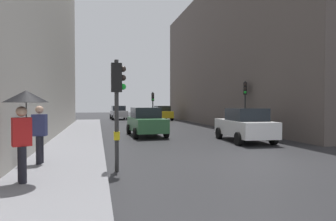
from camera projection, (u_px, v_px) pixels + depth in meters
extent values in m
plane|color=#28282B|center=(257.00, 163.00, 9.60)|extent=(120.00, 120.00, 0.00)
cube|color=gray|center=(76.00, 143.00, 13.92)|extent=(2.55, 40.00, 0.16)
cube|color=#5B514C|center=(264.00, 58.00, 28.46)|extent=(12.00, 28.84, 13.25)
cylinder|color=#2D2D2D|center=(245.00, 107.00, 19.60)|extent=(0.12, 0.12, 3.56)
cube|color=black|center=(245.00, 89.00, 19.57)|extent=(0.35, 0.38, 0.84)
cube|color=yellow|center=(245.00, 118.00, 19.62)|extent=(0.25, 0.23, 0.24)
sphere|color=#2D231E|center=(245.00, 85.00, 19.38)|extent=(0.18, 0.18, 0.18)
sphere|color=#2D231E|center=(245.00, 88.00, 19.39)|extent=(0.18, 0.18, 0.18)
sphere|color=green|center=(245.00, 92.00, 19.39)|extent=(0.18, 0.18, 0.18)
cylinder|color=#2D2D2D|center=(117.00, 116.00, 8.32)|extent=(0.12, 0.12, 3.27)
cube|color=black|center=(116.00, 78.00, 8.29)|extent=(0.31, 0.25, 0.84)
cube|color=yellow|center=(117.00, 136.00, 8.33)|extent=(0.17, 0.20, 0.24)
sphere|color=#2D231E|center=(123.00, 69.00, 8.34)|extent=(0.18, 0.18, 0.18)
sphere|color=#2D231E|center=(123.00, 78.00, 8.34)|extent=(0.18, 0.18, 0.18)
sphere|color=green|center=(123.00, 87.00, 8.35)|extent=(0.18, 0.18, 0.18)
cylinder|color=#2D2D2D|center=(153.00, 108.00, 29.86)|extent=(0.12, 0.12, 3.24)
cube|color=black|center=(153.00, 97.00, 29.84)|extent=(0.25, 0.30, 0.84)
cube|color=yellow|center=(153.00, 113.00, 29.87)|extent=(0.20, 0.16, 0.24)
sphere|color=#2D231E|center=(153.00, 95.00, 29.65)|extent=(0.18, 0.18, 0.18)
sphere|color=#2D231E|center=(153.00, 97.00, 29.65)|extent=(0.18, 0.18, 0.18)
sphere|color=green|center=(153.00, 99.00, 29.66)|extent=(0.18, 0.18, 0.18)
cube|color=yellow|center=(162.00, 114.00, 35.01)|extent=(1.98, 4.27, 0.80)
cube|color=black|center=(162.00, 108.00, 34.76)|extent=(1.69, 2.07, 0.64)
cylinder|color=black|center=(152.00, 117.00, 36.06)|extent=(0.25, 0.65, 0.64)
cylinder|color=black|center=(166.00, 117.00, 36.57)|extent=(0.25, 0.65, 0.64)
cylinder|color=black|center=(157.00, 118.00, 33.47)|extent=(0.25, 0.65, 0.64)
cylinder|color=black|center=(172.00, 118.00, 33.98)|extent=(0.25, 0.65, 0.64)
cube|color=#BCBCC1|center=(119.00, 114.00, 36.65)|extent=(1.98, 4.27, 0.80)
cube|color=black|center=(119.00, 108.00, 36.87)|extent=(1.69, 2.07, 0.64)
cylinder|color=black|center=(127.00, 117.00, 35.61)|extent=(0.25, 0.65, 0.64)
cylinder|color=black|center=(113.00, 117.00, 35.11)|extent=(0.25, 0.65, 0.64)
cylinder|color=black|center=(124.00, 116.00, 38.20)|extent=(0.25, 0.65, 0.64)
cylinder|color=black|center=(111.00, 117.00, 37.70)|extent=(0.25, 0.65, 0.64)
cube|color=#2D6038|center=(146.00, 124.00, 17.65)|extent=(1.96, 4.27, 0.80)
cube|color=black|center=(146.00, 113.00, 17.87)|extent=(1.68, 2.06, 0.64)
cylinder|color=black|center=(166.00, 132.00, 16.61)|extent=(0.24, 0.65, 0.64)
cylinder|color=black|center=(136.00, 133.00, 16.11)|extent=(0.24, 0.65, 0.64)
cylinder|color=black|center=(155.00, 129.00, 19.21)|extent=(0.24, 0.65, 0.64)
cylinder|color=black|center=(129.00, 129.00, 18.71)|extent=(0.24, 0.65, 0.64)
cube|color=silver|center=(244.00, 128.00, 15.06)|extent=(2.10, 4.32, 0.80)
cube|color=black|center=(246.00, 114.00, 14.80)|extent=(1.74, 2.11, 0.64)
cylinder|color=black|center=(219.00, 133.00, 16.24)|extent=(0.27, 0.65, 0.64)
cylinder|color=black|center=(249.00, 133.00, 16.55)|extent=(0.27, 0.65, 0.64)
cylinder|color=black|center=(239.00, 139.00, 13.58)|extent=(0.27, 0.65, 0.64)
cylinder|color=black|center=(273.00, 138.00, 13.89)|extent=(0.27, 0.65, 0.64)
cylinder|color=black|center=(21.00, 164.00, 6.67)|extent=(0.16, 0.16, 0.85)
cylinder|color=black|center=(23.00, 165.00, 6.51)|extent=(0.16, 0.16, 0.85)
cube|color=red|center=(22.00, 132.00, 6.57)|extent=(0.47, 0.39, 0.66)
sphere|color=tan|center=(21.00, 111.00, 6.56)|extent=(0.24, 0.24, 0.24)
cylinder|color=black|center=(26.00, 121.00, 6.62)|extent=(0.02, 0.02, 0.90)
cone|color=black|center=(26.00, 96.00, 6.61)|extent=(1.00, 1.00, 0.28)
cylinder|color=black|center=(41.00, 149.00, 8.78)|extent=(0.16, 0.16, 0.85)
cylinder|color=black|center=(39.00, 150.00, 8.58)|extent=(0.16, 0.16, 0.85)
cube|color=navy|center=(40.00, 125.00, 8.66)|extent=(0.43, 0.31, 0.66)
sphere|color=tan|center=(39.00, 110.00, 8.65)|extent=(0.24, 0.24, 0.24)
cube|color=black|center=(29.00, 125.00, 8.63)|extent=(0.23, 0.30, 0.40)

